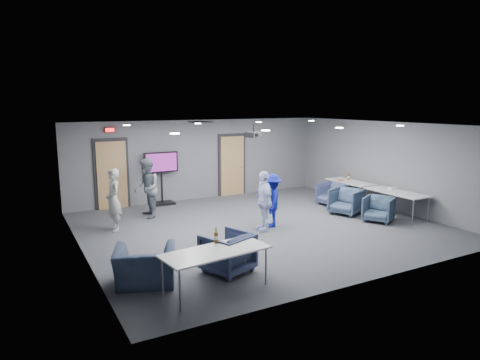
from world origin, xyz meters
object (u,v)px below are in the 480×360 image
chair_front_a (227,253)px  projector (254,135)px  bottle_front (216,237)px  chair_front_b (145,266)px  tv_stand (162,175)px  person_b (147,188)px  chair_right_a (333,194)px  person_a (114,200)px  person_c (264,201)px  table_right_b (396,193)px  bottle_right (349,177)px  chair_right_c (379,209)px  person_d (272,200)px  table_right_a (350,183)px  table_front_left (216,253)px

chair_front_a → projector: (2.37, 3.06, 2.01)m
bottle_front → chair_front_b: bearing=158.5°
chair_front_a → tv_stand: bearing=-117.0°
chair_front_b → tv_stand: size_ratio=0.62×
person_b → chair_right_a: size_ratio=2.15×
person_b → tv_stand: 1.66m
chair_front_b → bottle_front: 1.38m
person_a → person_c: 3.84m
chair_right_a → table_right_b: size_ratio=0.43×
table_right_b → tv_stand: (-5.48, 4.71, 0.28)m
person_c → bottle_right: 4.55m
person_b → table_right_b: size_ratio=0.92×
chair_right_a → bottle_right: size_ratio=3.06×
bottle_right → projector: (-3.99, -0.51, 1.58)m
person_a → chair_right_a: person_a is taller
chair_front_b → chair_front_a: bearing=-166.8°
projector → bottle_right: bearing=-12.6°
chair_right_a → chair_front_b: bearing=-70.7°
chair_right_c → chair_front_b: size_ratio=0.72×
chair_front_b → projector: projector is taller
chair_right_a → table_right_b: (0.68, -1.96, 0.32)m
table_right_b → person_a: bearing=71.8°
chair_right_c → person_a: bearing=-140.5°
person_d → chair_right_a: (3.04, 1.10, -0.35)m
person_b → table_right_b: bearing=67.8°
person_d → bottle_front: bearing=-15.2°
chair_front_b → projector: bearing=-123.9°
chair_front_a → table_right_a: bearing=-172.3°
chair_front_b → table_right_b: table_right_b is taller
person_d → bottle_right: bearing=141.7°
person_a → table_right_a: bearing=82.3°
table_front_left → tv_stand: size_ratio=1.16×
table_front_left → bottle_right: (6.92, 4.21, 0.14)m
table_right_a → person_c: bearing=106.9°
person_d → chair_front_a: person_d is taller
table_right_a → person_b: bearing=77.4°
table_front_left → table_right_b: bearing=9.9°
chair_front_a → table_front_left: (-0.56, -0.65, 0.29)m
person_a → person_b: size_ratio=0.94×
table_right_b → bottle_right: 2.19m
person_d → table_right_b: size_ratio=0.76×
bottle_front → projector: 4.60m
table_right_b → projector: 4.51m
person_b → projector: 3.41m
person_b → bottle_right: (6.54, -1.15, -0.03)m
chair_right_a → table_front_left: (-6.06, -4.00, 0.32)m
person_b → chair_right_c: bearing=63.1°
chair_right_a → chair_front_a: size_ratio=0.92×
person_c → table_front_left: 3.76m
person_c → person_d: size_ratio=1.09×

